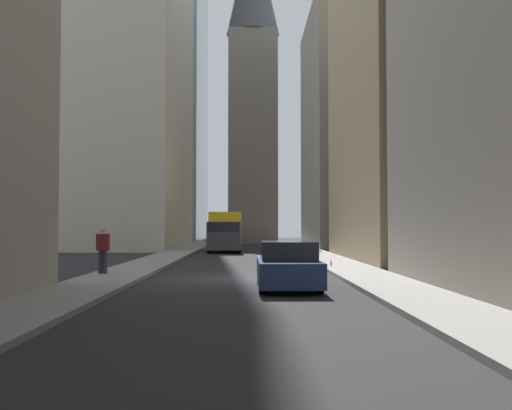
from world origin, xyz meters
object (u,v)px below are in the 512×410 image
delivery_truck (225,232)px  sedan_navy (288,266)px  pedestrian (103,248)px  discarded_bottle (331,263)px

delivery_truck → sedan_navy: (-23.39, -2.80, -0.80)m
delivery_truck → pedestrian: 20.00m
delivery_truck → discarded_bottle: 16.80m
pedestrian → sedan_navy: bearing=-120.0°
delivery_truck → sedan_navy: bearing=-173.2°
sedan_navy → discarded_bottle: bearing=-17.9°
delivery_truck → pedestrian: (-19.66, 3.68, -0.39)m
delivery_truck → sedan_navy: delivery_truck is taller
discarded_bottle → pedestrian: bearing=112.8°
delivery_truck → discarded_bottle: delivery_truck is taller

